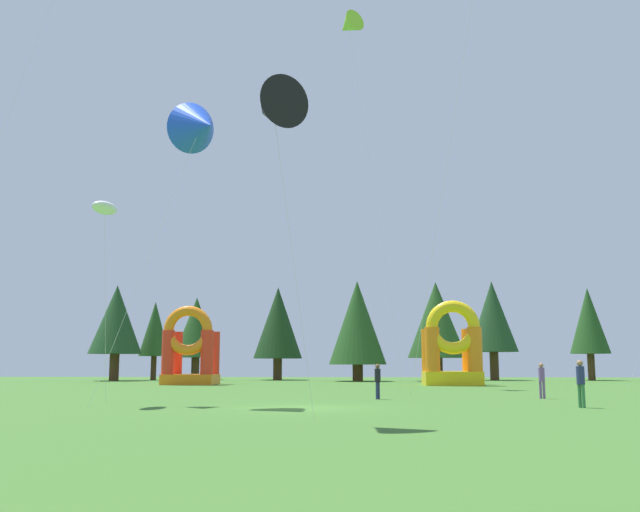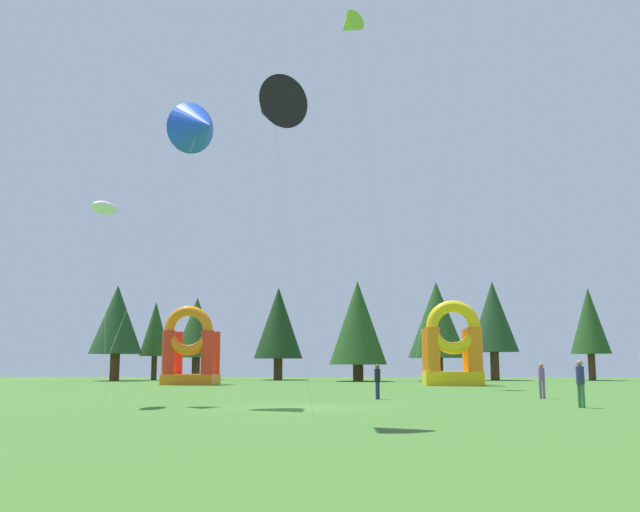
% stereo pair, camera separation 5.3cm
% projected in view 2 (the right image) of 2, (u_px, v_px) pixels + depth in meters
% --- Properties ---
extents(ground_plane, '(120.00, 120.00, 0.00)m').
position_uv_depth(ground_plane, '(302.00, 408.00, 26.70)').
color(ground_plane, '#3D6B28').
extents(kite_lime_delta, '(5.27, 4.75, 28.42)m').
position_uv_depth(kite_lime_delta, '(349.00, 26.00, 54.79)').
color(kite_lime_delta, '#8CD826').
rests_on(kite_lime_delta, ground_plane).
extents(kite_blue_delta, '(4.83, 4.18, 12.66)m').
position_uv_depth(kite_blue_delta, '(200.00, 127.00, 29.60)').
color(kite_blue_delta, blue).
rests_on(kite_blue_delta, ground_plane).
extents(kite_white_parafoil, '(0.96, 2.42, 8.40)m').
position_uv_depth(kite_white_parafoil, '(105.00, 208.00, 29.63)').
color(kite_white_parafoil, white).
rests_on(kite_white_parafoil, ground_plane).
extents(kite_black_delta, '(2.33, 2.20, 10.24)m').
position_uv_depth(kite_black_delta, '(272.00, 107.00, 21.71)').
color(kite_black_delta, black).
rests_on(kite_black_delta, ground_plane).
extents(person_left_edge, '(0.43, 0.43, 1.78)m').
position_uv_depth(person_left_edge, '(580.00, 379.00, 26.88)').
color(person_left_edge, '#33723F').
rests_on(person_left_edge, ground_plane).
extents(person_far_side, '(0.39, 0.39, 1.63)m').
position_uv_depth(person_far_side, '(377.00, 378.00, 33.18)').
color(person_far_side, navy).
rests_on(person_far_side, ground_plane).
extents(person_near_camera, '(0.39, 0.39, 1.67)m').
position_uv_depth(person_near_camera, '(542.00, 377.00, 33.76)').
color(person_near_camera, '#724C8C').
rests_on(person_near_camera, ground_plane).
extents(inflatable_yellow_castle, '(4.29, 4.01, 6.38)m').
position_uv_depth(inflatable_yellow_castle, '(452.00, 353.00, 54.43)').
color(inflatable_yellow_castle, yellow).
rests_on(inflatable_yellow_castle, ground_plane).
extents(inflatable_orange_dome, '(4.04, 3.51, 6.12)m').
position_uv_depth(inflatable_orange_dome, '(190.00, 354.00, 56.04)').
color(inflatable_orange_dome, orange).
rests_on(inflatable_orange_dome, ground_plane).
extents(tree_row_1, '(5.06, 5.06, 9.20)m').
position_uv_depth(tree_row_1, '(117.00, 320.00, 68.92)').
color(tree_row_1, '#4C331E').
rests_on(tree_row_1, ground_plane).
extents(tree_row_2, '(3.08, 3.08, 7.82)m').
position_uv_depth(tree_row_2, '(155.00, 329.00, 71.60)').
color(tree_row_2, '#4C331E').
rests_on(tree_row_2, ground_plane).
extents(tree_row_3, '(4.53, 4.53, 8.40)m').
position_uv_depth(tree_row_3, '(197.00, 328.00, 73.09)').
color(tree_row_3, '#4C331E').
rests_on(tree_row_3, ground_plane).
extents(tree_row_4, '(4.94, 4.94, 9.35)m').
position_uv_depth(tree_row_4, '(278.00, 323.00, 72.21)').
color(tree_row_4, '#4C331E').
rests_on(tree_row_4, ground_plane).
extents(tree_row_5, '(5.40, 5.40, 9.42)m').
position_uv_depth(tree_row_5, '(358.00, 323.00, 67.08)').
color(tree_row_5, '#4C331E').
rests_on(tree_row_5, ground_plane).
extents(tree_row_6, '(5.51, 5.51, 9.34)m').
position_uv_depth(tree_row_6, '(437.00, 320.00, 67.33)').
color(tree_row_6, '#4C331E').
rests_on(tree_row_6, ground_plane).
extents(tree_row_7, '(4.81, 4.81, 9.82)m').
position_uv_depth(tree_row_7, '(493.00, 317.00, 71.04)').
color(tree_row_7, '#4C331E').
rests_on(tree_row_7, ground_plane).
extents(tree_row_8, '(3.85, 3.85, 9.11)m').
position_uv_depth(tree_row_8, '(589.00, 321.00, 70.47)').
color(tree_row_8, '#4C331E').
rests_on(tree_row_8, ground_plane).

